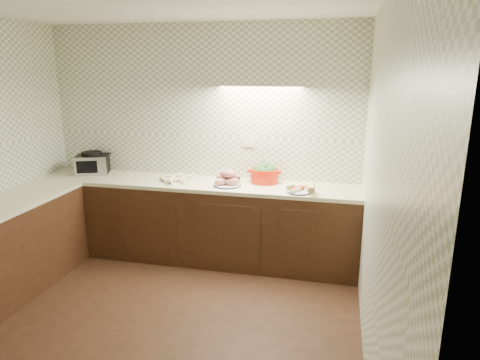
% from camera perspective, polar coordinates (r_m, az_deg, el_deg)
% --- Properties ---
extents(room, '(3.60, 3.60, 2.60)m').
position_cam_1_polar(room, '(3.25, -15.08, 5.46)').
color(room, black).
rests_on(room, ground).
extents(counter, '(3.60, 3.60, 0.90)m').
position_cam_1_polar(counter, '(4.47, -17.79, -7.98)').
color(counter, black).
rests_on(counter, ground).
extents(toaster_oven, '(0.44, 0.39, 0.26)m').
position_cam_1_polar(toaster_oven, '(5.37, -19.08, 2.11)').
color(toaster_oven, black).
rests_on(toaster_oven, counter).
extents(parsnip_pile, '(0.38, 0.38, 0.08)m').
position_cam_1_polar(parsnip_pile, '(4.76, -8.35, 0.12)').
color(parsnip_pile, beige).
rests_on(parsnip_pile, counter).
extents(sweet_potato_plate, '(0.30, 0.30, 0.18)m').
position_cam_1_polar(sweet_potato_plate, '(4.56, -1.69, 0.11)').
color(sweet_potato_plate, '#151A3B').
rests_on(sweet_potato_plate, counter).
extents(onion_bowl, '(0.13, 0.13, 0.10)m').
position_cam_1_polar(onion_bowl, '(4.73, -0.81, 0.26)').
color(onion_bowl, black).
rests_on(onion_bowl, counter).
extents(dutch_oven, '(0.38, 0.32, 0.22)m').
position_cam_1_polar(dutch_oven, '(4.69, 3.27, 0.93)').
color(dutch_oven, red).
rests_on(dutch_oven, counter).
extents(veg_plate, '(0.32, 0.24, 0.11)m').
position_cam_1_polar(veg_plate, '(4.35, 8.49, -1.16)').
color(veg_plate, '#151A3B').
rests_on(veg_plate, counter).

